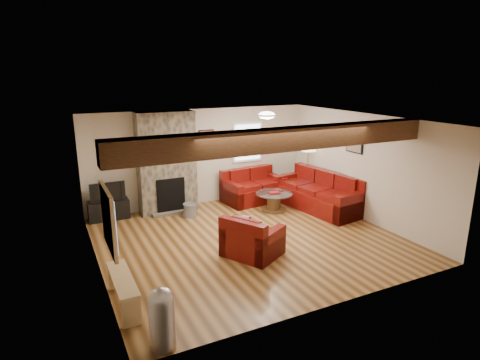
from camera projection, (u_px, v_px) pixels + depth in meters
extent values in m
plane|color=#573517|center=(249.00, 239.00, 8.44)|extent=(8.00, 8.00, 0.00)
plane|color=silver|center=(250.00, 120.00, 7.79)|extent=(8.00, 8.00, 0.00)
plane|color=beige|center=(201.00, 157.00, 10.50)|extent=(8.00, 0.00, 8.00)
plane|color=beige|center=(338.00, 228.00, 5.73)|extent=(8.00, 0.00, 8.00)
plane|color=beige|center=(94.00, 203.00, 6.84)|extent=(0.00, 7.50, 7.50)
plane|color=beige|center=(363.00, 167.00, 9.39)|extent=(0.00, 7.50, 7.50)
cube|color=black|center=(284.00, 139.00, 6.75)|extent=(6.00, 0.36, 0.38)
cube|color=#3A342D|center=(166.00, 163.00, 9.85)|extent=(1.40, 0.50, 2.50)
cube|color=black|center=(171.00, 196.00, 9.85)|extent=(0.70, 0.06, 0.90)
cube|color=#3A342D|center=(172.00, 213.00, 9.91)|extent=(1.00, 0.25, 0.08)
cylinder|color=#472F17|center=(274.00, 210.00, 10.19)|extent=(0.62, 0.62, 0.04)
cylinder|color=#472F17|center=(274.00, 203.00, 10.14)|extent=(0.33, 0.33, 0.42)
cylinder|color=silver|center=(274.00, 193.00, 10.08)|extent=(0.94, 0.94, 0.02)
cube|color=maroon|center=(274.00, 192.00, 10.07)|extent=(0.26, 0.19, 0.03)
cube|color=black|center=(109.00, 210.00, 9.53)|extent=(0.94, 0.37, 0.47)
imported|color=black|center=(107.00, 191.00, 9.41)|extent=(0.80, 0.10, 0.46)
cylinder|color=#B08C49|center=(306.00, 198.00, 11.17)|extent=(0.29, 0.29, 0.03)
cylinder|color=#B08C49|center=(307.00, 173.00, 10.98)|extent=(0.03, 0.03, 1.47)
cone|color=beige|center=(309.00, 145.00, 10.79)|extent=(0.42, 0.42, 0.29)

